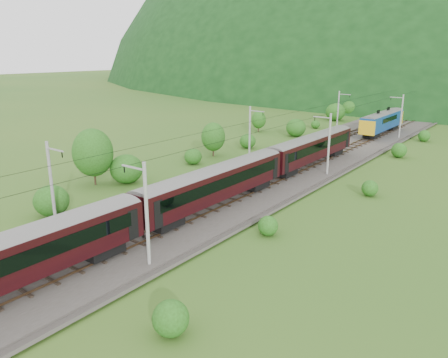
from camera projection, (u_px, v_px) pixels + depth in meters
The scene contains 14 objects.
ground at pixel (99, 246), 36.95m from camera, with size 600.00×600.00×0.00m, color #2C5A1C.
railbed at pixel (179, 212), 44.56m from camera, with size 14.00×220.00×0.30m, color #38332D.
track_left at pixel (162, 205), 45.89m from camera, with size 2.40×220.00×0.27m.
track_right at pixel (197, 215), 43.10m from camera, with size 2.40×220.00×0.27m.
catenary_left at pixel (250, 132), 63.71m from camera, with size 2.54×192.28×8.00m.
catenary_right at pixel (328, 143), 56.61m from camera, with size 2.54×192.28×8.00m.
overhead_wires at pixel (177, 145), 42.61m from camera, with size 4.83×198.00×0.03m.
mountain_ridge at pixel (321, 73), 335.99m from camera, with size 336.00×280.00×132.00m, color #113312.
train at pixel (132, 208), 36.05m from camera, with size 2.89×137.44×5.02m.
hazard_post_near at pixel (346, 137), 78.34m from camera, with size 0.18×0.18×1.72m, color red.
hazard_post_far at pixel (255, 177), 53.81m from camera, with size 0.15×0.15×1.44m, color red.
signal at pixel (274, 151), 65.27m from camera, with size 0.23×0.23×2.09m.
vegetation_left at pixel (158, 155), 59.39m from camera, with size 12.81×143.26×7.04m.
vegetation_right at pixel (92, 353), 21.77m from camera, with size 6.46×104.27×3.20m.
Camera 1 is at (28.95, -20.55, 15.84)m, focal length 35.00 mm.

